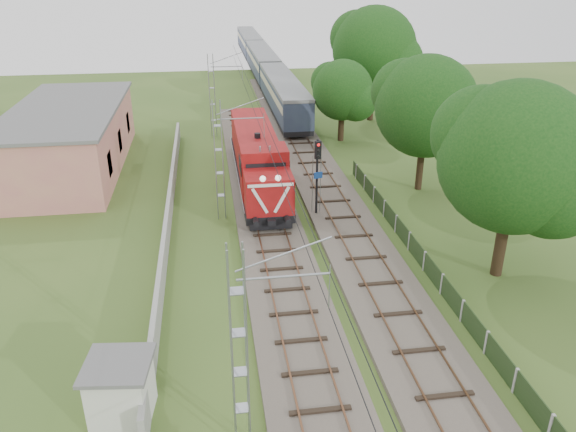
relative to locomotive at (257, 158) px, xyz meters
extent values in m
plane|color=#37541F|center=(0.00, -17.46, -2.33)|extent=(140.00, 140.00, 0.00)
cube|color=#6B6054|center=(0.00, -10.46, -2.18)|extent=(4.20, 70.00, 0.30)
cube|color=black|center=(0.00, -10.46, -1.98)|extent=(2.40, 70.00, 0.10)
cube|color=brown|center=(-0.85, -10.46, -1.91)|extent=(0.08, 70.00, 0.05)
cube|color=brown|center=(0.85, -10.46, -1.91)|extent=(0.08, 70.00, 0.05)
cube|color=#6B6054|center=(5.00, 2.54, -2.18)|extent=(4.20, 80.00, 0.30)
cube|color=black|center=(5.00, 2.54, -1.98)|extent=(2.40, 80.00, 0.10)
cube|color=brown|center=(4.15, 2.54, -1.91)|extent=(0.08, 80.00, 0.05)
cube|color=brown|center=(5.85, 2.54, -1.91)|extent=(0.08, 80.00, 0.05)
cylinder|color=gray|center=(-1.50, -25.46, 4.47)|extent=(3.00, 0.08, 0.08)
cylinder|color=gray|center=(-1.50, -5.46, 4.47)|extent=(3.00, 0.08, 0.08)
cylinder|color=gray|center=(-1.50, 14.54, 4.47)|extent=(3.00, 0.08, 0.08)
cylinder|color=black|center=(0.00, -5.46, 3.17)|extent=(0.03, 70.00, 0.03)
cylinder|color=black|center=(0.00, -5.46, 4.47)|extent=(0.03, 70.00, 0.03)
cube|color=#9E9E99|center=(-6.50, -5.46, -1.58)|extent=(0.25, 40.00, 1.50)
cube|color=tan|center=(-15.00, 6.54, 0.17)|extent=(8.00, 20.00, 5.00)
cube|color=#606060|center=(-15.00, 6.54, 2.77)|extent=(8.40, 20.40, 0.25)
cube|color=black|center=(-11.05, 0.54, -0.13)|extent=(0.10, 1.60, 1.80)
cube|color=black|center=(-11.05, 6.54, -0.13)|extent=(0.10, 1.60, 1.80)
cube|color=black|center=(-11.05, 12.54, -0.13)|extent=(0.10, 1.60, 1.80)
cube|color=black|center=(8.00, -14.46, -1.73)|extent=(0.05, 32.00, 1.15)
cube|color=#9E9E99|center=(8.00, 0.54, -1.73)|extent=(0.12, 0.12, 1.20)
cube|color=black|center=(0.00, 0.13, -1.30)|extent=(3.15, 17.85, 0.52)
cube|color=black|center=(0.00, -5.65, -1.62)|extent=(2.31, 3.78, 0.52)
cube|color=black|center=(0.00, 5.90, -1.62)|extent=(2.31, 3.78, 0.52)
cube|color=black|center=(0.00, -8.69, -1.72)|extent=(2.73, 0.26, 0.37)
cube|color=maroon|center=(0.00, -7.48, 0.17)|extent=(3.04, 2.62, 2.41)
sphere|color=white|center=(-0.47, -8.74, 1.53)|extent=(0.38, 0.38, 0.38)
sphere|color=white|center=(0.47, -8.74, 1.53)|extent=(0.38, 0.38, 0.38)
cube|color=silver|center=(-0.68, -8.82, 0.11)|extent=(1.05, 0.06, 1.76)
cube|color=silver|center=(0.68, -8.82, 0.11)|extent=(1.05, 0.06, 1.76)
cube|color=silver|center=(0.00, -8.82, 1.11)|extent=(2.83, 0.06, 0.19)
cube|color=maroon|center=(0.00, -4.91, 0.64)|extent=(3.15, 2.52, 3.36)
cube|color=black|center=(0.00, -6.19, 1.16)|extent=(2.62, 0.06, 0.94)
cube|color=maroon|center=(0.00, 2.70, 0.32)|extent=(2.94, 12.70, 2.73)
cylinder|color=black|center=(0.00, -0.50, 1.85)|extent=(0.46, 0.46, 0.42)
cylinder|color=gray|center=(-0.31, -5.75, 2.48)|extent=(0.13, 0.13, 0.37)
cylinder|color=gray|center=(0.31, -5.75, 2.48)|extent=(0.13, 0.13, 0.37)
cube|color=black|center=(5.00, 21.75, -1.43)|extent=(2.90, 22.02, 0.50)
cube|color=#2F3E4F|center=(5.00, 21.75, 0.17)|extent=(3.00, 22.02, 2.70)
cube|color=#BAB290|center=(5.00, 21.75, 0.67)|extent=(3.04, 21.14, 0.75)
cube|color=slate|center=(5.00, 21.75, 1.67)|extent=(3.05, 22.02, 0.35)
cube|color=black|center=(5.00, 44.77, -1.43)|extent=(2.90, 22.02, 0.50)
cube|color=#2F3E4F|center=(5.00, 44.77, 0.17)|extent=(3.00, 22.02, 2.70)
cube|color=#BAB290|center=(5.00, 44.77, 0.67)|extent=(3.04, 21.14, 0.75)
cube|color=slate|center=(5.00, 44.77, 1.67)|extent=(3.05, 22.02, 0.35)
cube|color=black|center=(5.00, 67.80, -1.43)|extent=(2.90, 22.02, 0.50)
cube|color=#2F3E4F|center=(5.00, 67.80, 0.17)|extent=(3.00, 22.02, 2.70)
cube|color=#BAB290|center=(5.00, 67.80, 0.67)|extent=(3.04, 21.14, 0.75)
cube|color=slate|center=(5.00, 67.80, 1.67)|extent=(3.05, 22.02, 0.35)
cylinder|color=black|center=(3.38, -6.34, 0.41)|extent=(0.15, 0.15, 5.47)
cube|color=black|center=(3.38, -6.51, 2.49)|extent=(0.43, 0.33, 1.20)
sphere|color=red|center=(3.38, -6.64, 2.87)|extent=(0.20, 0.20, 0.20)
sphere|color=black|center=(3.38, -6.64, 2.49)|extent=(0.20, 0.20, 0.20)
sphere|color=black|center=(3.38, -6.64, 2.10)|extent=(0.20, 0.20, 0.20)
cube|color=#1A439D|center=(3.43, -6.47, 0.73)|extent=(0.60, 0.20, 0.44)
cube|color=silver|center=(-7.40, -23.51, -1.17)|extent=(2.35, 2.35, 2.33)
cube|color=#606060|center=(-7.40, -23.51, 0.10)|extent=(2.70, 2.70, 0.16)
cylinder|color=#332215|center=(11.85, -15.42, 0.09)|extent=(0.63, 0.63, 4.84)
sphere|color=#0E360F|center=(11.85, -15.42, 4.48)|extent=(7.91, 7.91, 7.91)
sphere|color=#0E360F|center=(13.43, -16.61, 3.38)|extent=(5.54, 5.54, 5.54)
sphere|color=#0E360F|center=(10.46, -14.03, 5.36)|extent=(5.14, 5.14, 5.14)
cylinder|color=#332215|center=(12.14, -2.35, -0.06)|extent=(0.52, 0.52, 4.54)
sphere|color=#0E360F|center=(12.14, -2.35, 4.07)|extent=(7.43, 7.43, 7.43)
sphere|color=#0E360F|center=(13.62, -3.46, 3.03)|extent=(5.20, 5.20, 5.20)
sphere|color=#0E360F|center=(10.83, -1.05, 4.89)|extent=(4.83, 4.83, 4.83)
cylinder|color=#332215|center=(9.21, 11.16, -0.59)|extent=(0.57, 0.57, 3.49)
sphere|color=#0E360F|center=(9.21, 11.16, 2.59)|extent=(5.71, 5.71, 5.71)
sphere|color=#0E360F|center=(10.35, 10.31, 1.80)|extent=(4.00, 4.00, 4.00)
sphere|color=#0E360F|center=(8.21, 12.16, 3.22)|extent=(3.71, 3.71, 3.71)
cylinder|color=#332215|center=(14.24, 18.41, 0.37)|extent=(0.64, 0.64, 5.40)
sphere|color=#0E360F|center=(14.24, 18.41, 5.28)|extent=(8.84, 8.84, 8.84)
sphere|color=#0E360F|center=(16.01, 17.09, 4.05)|extent=(6.19, 6.19, 6.19)
sphere|color=#0E360F|center=(12.70, 19.96, 6.26)|extent=(5.74, 5.74, 5.74)
camera|label=1|loc=(-3.58, -40.70, 13.52)|focal=35.00mm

